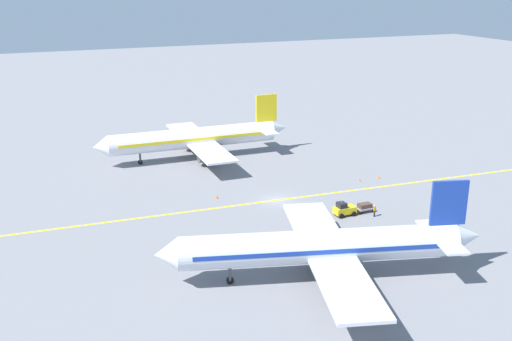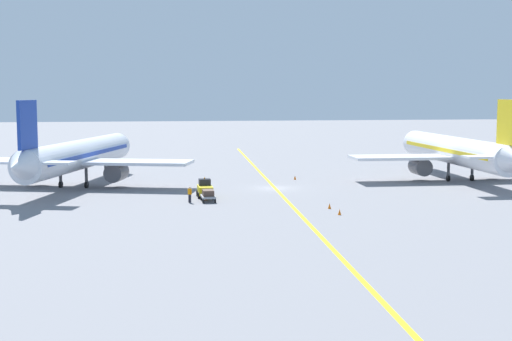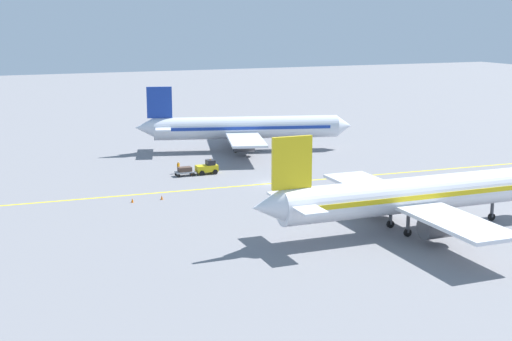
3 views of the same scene
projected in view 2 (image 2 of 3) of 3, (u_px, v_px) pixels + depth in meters
ground_plane at (275, 188)px, 84.98m from camera, size 400.00×400.00×0.00m
apron_yellow_centreline at (275, 188)px, 84.98m from camera, size 6.11×119.88×0.01m
airplane_at_gate at (78, 156)px, 86.29m from camera, size 28.37×34.99×10.60m
airplane_adjacent_stand at (456, 151)px, 92.83m from camera, size 28.09×35.45×10.60m
baggage_tug_white at (205, 189)px, 77.65m from camera, size 1.80×3.03×2.11m
baggage_cart_trailing at (208, 194)px, 74.44m from camera, size 1.45×2.63×1.24m
ground_crew_worker at (190, 194)px, 73.80m from camera, size 0.41×0.47×1.68m
traffic_cone_near_nose at (330, 206)px, 69.93m from camera, size 0.32×0.32×0.55m
traffic_cone_mid_apron at (206, 197)px, 75.57m from camera, size 0.32×0.32×0.55m
traffic_cone_by_wingtip at (295, 177)px, 93.30m from camera, size 0.32×0.32×0.55m
traffic_cone_far_edge at (340, 212)px, 66.41m from camera, size 0.32×0.32×0.55m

